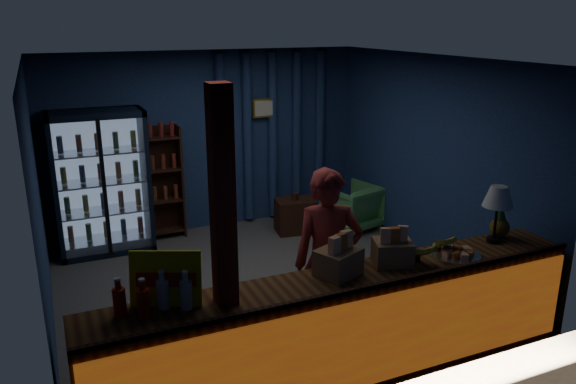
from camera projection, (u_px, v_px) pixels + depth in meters
name	position (u px, v px, depth m)	size (l,w,h in m)	color
ground	(264.00, 285.00, 6.61)	(4.60, 4.60, 0.00)	#515154
room_walls	(263.00, 156.00, 6.15)	(4.60, 4.60, 4.60)	navy
counter	(345.00, 328.00, 4.80)	(4.40, 0.57, 0.99)	brown
support_post	(225.00, 259.00, 4.16)	(0.16, 0.16, 2.60)	maroon
beverage_cooler	(101.00, 183.00, 7.41)	(1.20, 0.62, 1.90)	black
bottle_shelf	(164.00, 183.00, 7.90)	(0.50, 0.28, 1.60)	#3C2013
curtain_folds	(273.00, 137.00, 8.48)	(1.74, 0.14, 2.50)	navy
framed_picture	(264.00, 108.00, 8.25)	(0.36, 0.04, 0.28)	yellow
shopkeeper	(328.00, 262.00, 5.14)	(0.64, 0.42, 1.75)	maroon
green_chair	(352.00, 207.00, 8.34)	(0.71, 0.73, 0.66)	#56AD5E
side_table	(295.00, 216.00, 8.21)	(0.59, 0.47, 0.59)	#3C2013
yellow_sign	(166.00, 279.00, 4.16)	(0.53, 0.31, 0.42)	yellow
soda_bottles	(153.00, 297.00, 4.08)	(0.56, 0.17, 0.30)	red
snack_box_left	(338.00, 260.00, 4.68)	(0.43, 0.40, 0.37)	#8D6544
snack_box_centre	(393.00, 250.00, 4.90)	(0.40, 0.36, 0.35)	#8D6544
pastry_tray	(456.00, 254.00, 5.07)	(0.44, 0.44, 0.07)	silver
banana_bunches	(415.00, 249.00, 4.99)	(0.88, 0.33, 0.19)	gold
table_lamp	(498.00, 199.00, 5.27)	(0.29, 0.29, 0.56)	black
pineapple	(500.00, 225.00, 5.47)	(0.19, 0.19, 0.33)	olive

